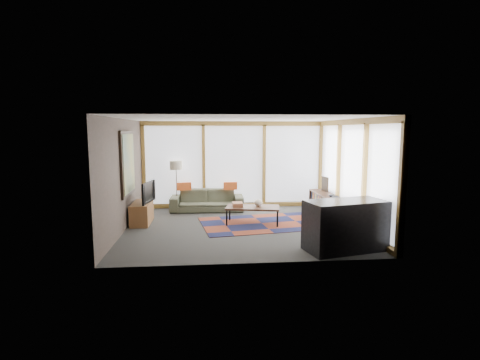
{
  "coord_description": "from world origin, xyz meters",
  "views": [
    {
      "loc": [
        -0.82,
        -8.82,
        2.34
      ],
      "look_at": [
        0.0,
        0.4,
        1.1
      ],
      "focal_mm": 28.0,
      "sensor_mm": 36.0,
      "label": 1
    }
  ],
  "objects": [
    {
      "name": "television",
      "position": [
        -2.37,
        0.59,
        0.8
      ],
      "size": [
        0.27,
        0.93,
        0.53
      ],
      "primitive_type": "imported",
      "rotation": [
        0.0,
        0.0,
        1.4
      ],
      "color": "black",
      "rests_on": "tv_console"
    },
    {
      "name": "rug",
      "position": [
        0.54,
        0.29,
        0.01
      ],
      "size": [
        3.22,
        2.33,
        0.01
      ],
      "primitive_type": "cube",
      "rotation": [
        0.0,
        0.0,
        0.15
      ],
      "color": "maroon",
      "rests_on": "ground"
    },
    {
      "name": "bookshelf",
      "position": [
        2.43,
        0.79,
        0.3
      ],
      "size": [
        0.43,
        2.39,
        0.6
      ],
      "primitive_type": null,
      "color": "#2F2113",
      "rests_on": "ground"
    },
    {
      "name": "bowl_a",
      "position": [
        2.4,
        0.21,
        0.65
      ],
      "size": [
        0.23,
        0.23,
        0.1
      ],
      "primitive_type": "ellipsoid",
      "rotation": [
        0.0,
        0.0,
        -0.23
      ],
      "color": "black",
      "rests_on": "bookshelf"
    },
    {
      "name": "bowl_b",
      "position": [
        2.42,
        0.54,
        0.64
      ],
      "size": [
        0.19,
        0.19,
        0.08
      ],
      "primitive_type": "ellipsoid",
      "rotation": [
        0.0,
        0.0,
        0.25
      ],
      "color": "black",
      "rests_on": "bookshelf"
    },
    {
      "name": "vase",
      "position": [
        0.46,
        0.33,
        0.53
      ],
      "size": [
        0.23,
        0.23,
        0.18
      ],
      "primitive_type": "ellipsoid",
      "rotation": [
        0.0,
        0.0,
        -0.1
      ],
      "color": "silver",
      "rests_on": "coffee_table"
    },
    {
      "name": "pillow_right",
      "position": [
        -0.15,
        1.93,
        0.73
      ],
      "size": [
        0.4,
        0.12,
        0.22
      ],
      "primitive_type": "cube",
      "rotation": [
        0.0,
        0.0,
        0.0
      ],
      "color": "#C14E1E",
      "rests_on": "sofa"
    },
    {
      "name": "pillow_left",
      "position": [
        -1.48,
        1.95,
        0.73
      ],
      "size": [
        0.43,
        0.22,
        0.22
      ],
      "primitive_type": "cube",
      "rotation": [
        0.0,
        0.0,
        0.25
      ],
      "color": "#C14E1E",
      "rests_on": "sofa"
    },
    {
      "name": "sofa",
      "position": [
        -0.83,
        1.95,
        0.31
      ],
      "size": [
        2.12,
        0.87,
        0.62
      ],
      "primitive_type": "imported",
      "rotation": [
        0.0,
        0.0,
        -0.02
      ],
      "color": "#3D3F2D",
      "rests_on": "ground"
    },
    {
      "name": "shelf_picture",
      "position": [
        2.54,
        1.5,
        0.81
      ],
      "size": [
        0.11,
        0.32,
        0.42
      ],
      "primitive_type": "cube",
      "rotation": [
        0.0,
        0.0,
        0.21
      ],
      "color": "black",
      "rests_on": "bookshelf"
    },
    {
      "name": "ground",
      "position": [
        0.0,
        0.0,
        0.0
      ],
      "size": [
        5.5,
        5.5,
        0.0
      ],
      "primitive_type": "plane",
      "color": "#282826",
      "rests_on": "ground"
    },
    {
      "name": "book_stack",
      "position": [
        -0.07,
        0.34,
        0.49
      ],
      "size": [
        0.25,
        0.31,
        0.1
      ],
      "primitive_type": "cube",
      "rotation": [
        0.0,
        0.0,
        0.02
      ],
      "color": "#9A5B3C",
      "rests_on": "coffee_table"
    },
    {
      "name": "room_envelope",
      "position": [
        0.49,
        0.56,
        1.54
      ],
      "size": [
        5.52,
        5.02,
        2.62
      ],
      "color": "#3E362E",
      "rests_on": "ground"
    },
    {
      "name": "floor_lamp",
      "position": [
        -1.71,
        2.07,
        0.73
      ],
      "size": [
        0.37,
        0.37,
        1.46
      ],
      "primitive_type": null,
      "color": "#2F2419",
      "rests_on": "ground"
    },
    {
      "name": "bar_counter",
      "position": [
        1.86,
        -1.92,
        0.49
      ],
      "size": [
        1.68,
        1.06,
        0.98
      ],
      "primitive_type": "cube",
      "rotation": [
        0.0,
        0.0,
        0.23
      ],
      "color": "black",
      "rests_on": "ground"
    },
    {
      "name": "tv_console",
      "position": [
        -2.47,
        0.6,
        0.27
      ],
      "size": [
        0.44,
        1.06,
        0.53
      ],
      "primitive_type": "cube",
      "color": "brown",
      "rests_on": "ground"
    },
    {
      "name": "coffee_table",
      "position": [
        0.31,
        0.3,
        0.22
      ],
      "size": [
        1.42,
        0.89,
        0.44
      ],
      "primitive_type": null,
      "rotation": [
        0.0,
        0.0,
        -0.19
      ],
      "color": "#2F2113",
      "rests_on": "ground"
    }
  ]
}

